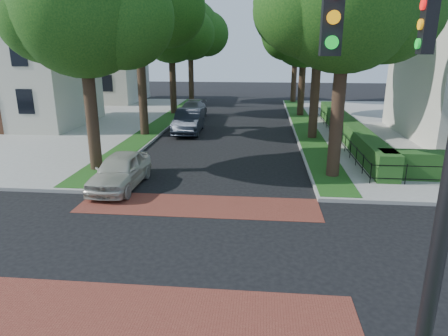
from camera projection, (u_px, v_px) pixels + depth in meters
The scene contains 20 objects.
ground at pixel (182, 246), 11.87m from camera, with size 120.00×120.00×0.00m, color black.
crosswalk_far at pixel (198, 206), 14.92m from camera, with size 9.00×2.20×0.01m, color maroon.
crosswalk_near at pixel (153, 315), 8.82m from camera, with size 9.00×2.20×0.01m, color maroon.
grass_strip_ne at pixel (304, 126), 29.53m from camera, with size 1.60×29.80×0.02m, color #184714.
grass_strip_nw at pixel (161, 123), 30.52m from camera, with size 1.60×29.80×0.02m, color #184714.
tree_right_mid at pixel (322, 7), 23.58m from camera, with size 8.25×7.09×11.22m.
tree_right_far at pixel (306, 32), 32.44m from camera, with size 7.25×6.23×9.74m.
tree_right_back at pixel (297, 32), 40.92m from camera, with size 7.50×6.45×10.20m.
tree_left_near at pixel (86, 9), 17.16m from camera, with size 7.50×6.45×10.20m.
tree_left_mid at pixel (140, 2), 24.49m from camera, with size 8.00×6.88×11.48m.
tree_left_far at pixel (173, 30), 33.39m from camera, with size 7.00×6.02×9.86m.
tree_left_back at pixel (191, 31), 41.90m from camera, with size 7.75×6.66×10.44m.
hedge_main_road at pixel (348, 129), 25.24m from camera, with size 1.00×18.00×1.20m, color #224919.
fence_main_road at pixel (335, 131), 25.35m from camera, with size 0.06×18.00×0.90m, color black, non-canonical shape.
house_left_near at pixel (19, 57), 28.99m from camera, with size 10.00×9.00×10.14m.
house_left_far at pixel (96, 54), 42.34m from camera, with size 10.00×9.00×10.14m.
traffic_signal at pixel (440, 116), 5.85m from camera, with size 2.17×2.00×8.00m.
parked_car_front at pixel (120, 170), 16.76m from camera, with size 1.72×4.26×1.45m, color beige.
parked_car_middle at pixel (189, 121), 27.62m from camera, with size 1.71×4.91×1.62m, color #1C222B.
parked_car_rear at pixel (192, 110), 33.33m from camera, with size 1.90×4.68×1.36m, color slate.
Camera 1 is at (2.29, -10.52, 5.66)m, focal length 32.00 mm.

